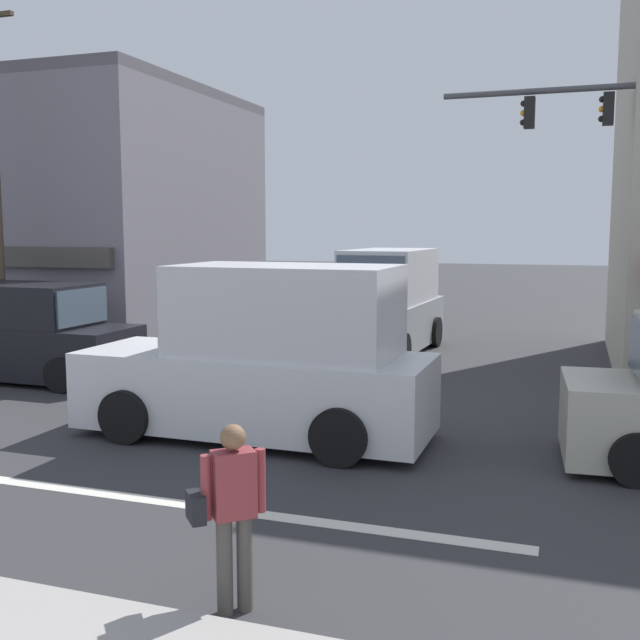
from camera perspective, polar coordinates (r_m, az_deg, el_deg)
ground_plane at (r=12.59m, az=-4.04°, el=-8.26°), size 120.00×120.00×0.00m
lane_marking_stripe at (r=9.61m, az=-12.36°, el=-13.29°), size 9.00×0.24×0.01m
building_left_block at (r=25.43m, az=-19.86°, el=7.48°), size 11.10×8.96×7.42m
box_truck_crossing_leftbound at (r=11.80m, az=-4.14°, el=-3.06°), size 5.61×2.27×2.75m
box_truck_crossing_center at (r=19.94m, az=5.02°, el=1.05°), size 2.45×5.69×2.75m
van_waiting_far at (r=17.59m, az=-21.28°, el=-1.01°), size 4.61×2.06×2.11m
pedestrian_foreground_with_bag at (r=6.62m, az=-6.79°, el=-13.94°), size 0.63×0.53×1.67m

